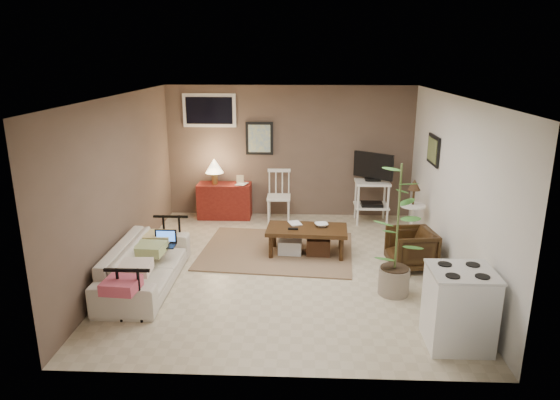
{
  "coord_description": "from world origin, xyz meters",
  "views": [
    {
      "loc": [
        0.22,
        -6.53,
        2.9
      ],
      "look_at": [
        -0.08,
        0.35,
        0.9
      ],
      "focal_mm": 32.0,
      "sensor_mm": 36.0,
      "label": 1
    }
  ],
  "objects_px": {
    "red_console": "(224,197)",
    "potted_plant": "(398,226)",
    "spindle_chair": "(279,197)",
    "armchair": "(411,247)",
    "sofa": "(145,258)",
    "stove": "(459,308)",
    "tv_stand": "(372,186)",
    "side_table": "(413,204)",
    "coffee_table": "(306,239)"
  },
  "relations": [
    {
      "from": "tv_stand",
      "to": "side_table",
      "type": "relative_size",
      "value": 1.21
    },
    {
      "from": "sofa",
      "to": "side_table",
      "type": "bearing_deg",
      "value": -65.63
    },
    {
      "from": "side_table",
      "to": "sofa",
      "type": "bearing_deg",
      "value": -155.63
    },
    {
      "from": "tv_stand",
      "to": "potted_plant",
      "type": "xyz_separation_m",
      "value": [
        -0.08,
        -2.83,
        0.24
      ]
    },
    {
      "from": "side_table",
      "to": "coffee_table",
      "type": "bearing_deg",
      "value": -160.7
    },
    {
      "from": "tv_stand",
      "to": "stove",
      "type": "relative_size",
      "value": 1.51
    },
    {
      "from": "red_console",
      "to": "sofa",
      "type": "bearing_deg",
      "value": -101.74
    },
    {
      "from": "sofa",
      "to": "side_table",
      "type": "xyz_separation_m",
      "value": [
        3.79,
        1.72,
        0.27
      ]
    },
    {
      "from": "coffee_table",
      "to": "tv_stand",
      "type": "relative_size",
      "value": 0.97
    },
    {
      "from": "sofa",
      "to": "stove",
      "type": "distance_m",
      "value": 3.86
    },
    {
      "from": "spindle_chair",
      "to": "side_table",
      "type": "distance_m",
      "value": 2.42
    },
    {
      "from": "sofa",
      "to": "stove",
      "type": "relative_size",
      "value": 2.31
    },
    {
      "from": "side_table",
      "to": "stove",
      "type": "xyz_separation_m",
      "value": [
        -0.14,
        -2.96,
        -0.23
      ]
    },
    {
      "from": "stove",
      "to": "side_table",
      "type": "bearing_deg",
      "value": 87.3
    },
    {
      "from": "red_console",
      "to": "spindle_chair",
      "type": "bearing_deg",
      "value": -5.88
    },
    {
      "from": "red_console",
      "to": "potted_plant",
      "type": "distance_m",
      "value": 3.99
    },
    {
      "from": "armchair",
      "to": "potted_plant",
      "type": "relative_size",
      "value": 0.36
    },
    {
      "from": "sofa",
      "to": "potted_plant",
      "type": "bearing_deg",
      "value": -92.06
    },
    {
      "from": "side_table",
      "to": "armchair",
      "type": "bearing_deg",
      "value": -101.9
    },
    {
      "from": "sofa",
      "to": "red_console",
      "type": "bearing_deg",
      "value": -11.74
    },
    {
      "from": "side_table",
      "to": "red_console",
      "type": "bearing_deg",
      "value": 160.21
    },
    {
      "from": "coffee_table",
      "to": "potted_plant",
      "type": "bearing_deg",
      "value": -48.56
    },
    {
      "from": "side_table",
      "to": "stove",
      "type": "height_order",
      "value": "side_table"
    },
    {
      "from": "coffee_table",
      "to": "armchair",
      "type": "bearing_deg",
      "value": -15.53
    },
    {
      "from": "potted_plant",
      "to": "spindle_chair",
      "type": "bearing_deg",
      "value": 118.83
    },
    {
      "from": "sofa",
      "to": "red_console",
      "type": "xyz_separation_m",
      "value": [
        0.6,
        2.87,
        0.01
      ]
    },
    {
      "from": "red_console",
      "to": "potted_plant",
      "type": "height_order",
      "value": "potted_plant"
    },
    {
      "from": "coffee_table",
      "to": "red_console",
      "type": "xyz_separation_m",
      "value": [
        -1.51,
        1.74,
        0.14
      ]
    },
    {
      "from": "potted_plant",
      "to": "coffee_table",
      "type": "bearing_deg",
      "value": 131.44
    },
    {
      "from": "red_console",
      "to": "side_table",
      "type": "height_order",
      "value": "red_console"
    },
    {
      "from": "side_table",
      "to": "potted_plant",
      "type": "xyz_separation_m",
      "value": [
        -0.59,
        -1.83,
        0.26
      ]
    },
    {
      "from": "coffee_table",
      "to": "spindle_chair",
      "type": "xyz_separation_m",
      "value": [
        -0.49,
        1.64,
        0.18
      ]
    },
    {
      "from": "sofa",
      "to": "armchair",
      "type": "distance_m",
      "value": 3.65
    },
    {
      "from": "spindle_chair",
      "to": "armchair",
      "type": "distance_m",
      "value": 2.84
    },
    {
      "from": "red_console",
      "to": "armchair",
      "type": "height_order",
      "value": "red_console"
    },
    {
      "from": "spindle_chair",
      "to": "stove",
      "type": "xyz_separation_m",
      "value": [
        2.03,
        -4.0,
        -0.02
      ]
    },
    {
      "from": "sofa",
      "to": "armchair",
      "type": "bearing_deg",
      "value": -78.68
    },
    {
      "from": "coffee_table",
      "to": "tv_stand",
      "type": "bearing_deg",
      "value": 53.45
    },
    {
      "from": "potted_plant",
      "to": "stove",
      "type": "relative_size",
      "value": 2.03
    },
    {
      "from": "side_table",
      "to": "stove",
      "type": "relative_size",
      "value": 1.25
    },
    {
      "from": "spindle_chair",
      "to": "potted_plant",
      "type": "bearing_deg",
      "value": -61.17
    },
    {
      "from": "tv_stand",
      "to": "side_table",
      "type": "bearing_deg",
      "value": -63.08
    },
    {
      "from": "coffee_table",
      "to": "spindle_chair",
      "type": "height_order",
      "value": "spindle_chair"
    },
    {
      "from": "sofa",
      "to": "armchair",
      "type": "xyz_separation_m",
      "value": [
        3.58,
        0.72,
        -0.07
      ]
    },
    {
      "from": "red_console",
      "to": "stove",
      "type": "height_order",
      "value": "red_console"
    },
    {
      "from": "spindle_chair",
      "to": "sofa",
      "type": "bearing_deg",
      "value": -120.35
    },
    {
      "from": "spindle_chair",
      "to": "armchair",
      "type": "relative_size",
      "value": 1.49
    },
    {
      "from": "spindle_chair",
      "to": "stove",
      "type": "relative_size",
      "value": 1.1
    },
    {
      "from": "armchair",
      "to": "potted_plant",
      "type": "xyz_separation_m",
      "value": [
        -0.38,
        -0.83,
        0.6
      ]
    },
    {
      "from": "spindle_chair",
      "to": "potted_plant",
      "type": "xyz_separation_m",
      "value": [
        1.58,
        -2.88,
        0.48
      ]
    }
  ]
}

